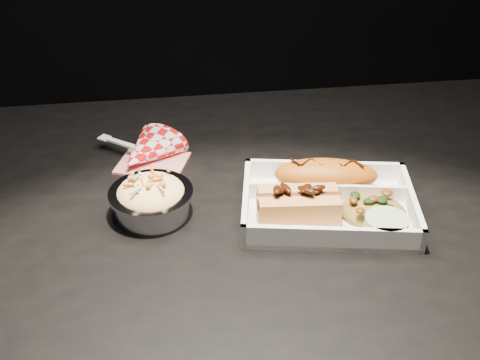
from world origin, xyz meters
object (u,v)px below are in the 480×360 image
(napkin_fork, at_px, (146,153))
(food_tray, at_px, (327,207))
(hotdog, at_px, (298,204))
(foil_coleslaw_cup, at_px, (151,197))
(fried_pastry, at_px, (326,175))
(dining_table, at_px, (233,250))

(napkin_fork, bearing_deg, food_tray, 2.53)
(hotdog, relative_size, foil_coleslaw_cup, 0.99)
(fried_pastry, xyz_separation_m, foil_coleslaw_cup, (-0.27, -0.02, -0.00))
(food_tray, xyz_separation_m, foil_coleslaw_cup, (-0.26, 0.03, 0.02))
(foil_coleslaw_cup, bearing_deg, fried_pastry, 4.77)
(fried_pastry, distance_m, hotdog, 0.09)
(dining_table, relative_size, napkin_fork, 7.47)
(foil_coleslaw_cup, xyz_separation_m, napkin_fork, (-0.01, 0.16, -0.01))
(food_tray, distance_m, hotdog, 0.06)
(fried_pastry, bearing_deg, napkin_fork, 154.21)
(dining_table, height_order, fried_pastry, fried_pastry)
(hotdog, bearing_deg, fried_pastry, 55.83)
(dining_table, height_order, napkin_fork, napkin_fork)
(food_tray, xyz_separation_m, napkin_fork, (-0.27, 0.19, 0.01))
(food_tray, bearing_deg, foil_coleslaw_cup, -176.37)
(hotdog, distance_m, napkin_fork, 0.30)
(fried_pastry, relative_size, hotdog, 1.31)
(dining_table, height_order, hotdog, hotdog)
(dining_table, xyz_separation_m, foil_coleslaw_cup, (-0.12, -0.01, 0.12))
(fried_pastry, height_order, foil_coleslaw_cup, foil_coleslaw_cup)
(hotdog, bearing_deg, food_tray, 25.36)
(hotdog, height_order, foil_coleslaw_cup, same)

